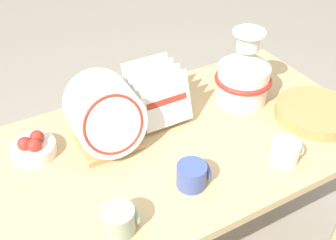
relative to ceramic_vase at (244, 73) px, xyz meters
The scene contains 9 objects.
display_table 0.46m from the ceramic_vase, 166.17° to the right, with size 1.55×0.79×0.75m.
ceramic_vase is the anchor object (origin of this frame).
dish_rack_round_plates 0.59m from the ceramic_vase, behind, with size 0.24×0.23×0.26m.
dish_rack_square_plates 0.37m from the ceramic_vase, 169.67° to the left, with size 0.21×0.21×0.21m.
wicker_charger_stack 0.32m from the ceramic_vase, 52.47° to the right, with size 0.31×0.31×0.04m.
mug_cobalt_glaze 0.53m from the ceramic_vase, 144.27° to the right, with size 0.11×0.10×0.08m.
mug_cream_glaze 0.39m from the ceramic_vase, 103.84° to the right, with size 0.11×0.10×0.08m.
mug_sage_glaze 0.79m from the ceramic_vase, 153.06° to the right, with size 0.11×0.10×0.08m.
fruit_bowl 0.85m from the ceramic_vase, behind, with size 0.16×0.16×0.08m.
Camera 1 is at (-0.52, -0.93, 1.70)m, focal length 42.00 mm.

